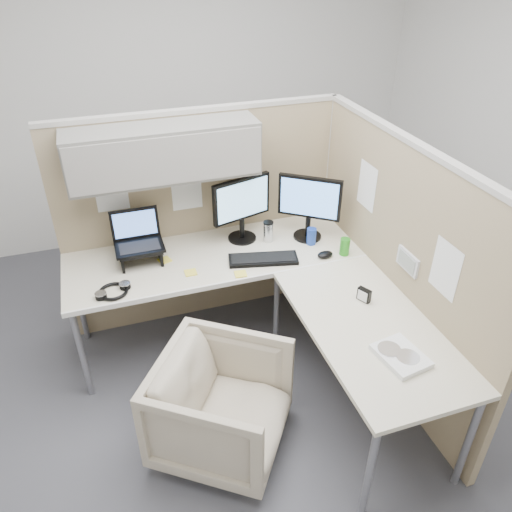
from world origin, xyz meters
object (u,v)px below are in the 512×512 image
object	(u,v)px
office_chair	(222,402)
keyboard	(263,259)
desk	(266,287)
monitor_left	(242,204)

from	to	relation	value
office_chair	keyboard	size ratio (longest dim) A/B	1.53
desk	office_chair	size ratio (longest dim) A/B	2.84
office_chair	monitor_left	bearing A→B (deg)	12.20
office_chair	monitor_left	size ratio (longest dim) A/B	1.51
keyboard	monitor_left	bearing A→B (deg)	111.52
desk	office_chair	distance (m)	0.76
monitor_left	keyboard	size ratio (longest dim) A/B	1.01
desk	keyboard	bearing A→B (deg)	75.03
keyboard	desk	bearing A→B (deg)	-92.09
office_chair	monitor_left	xyz separation A→B (m)	(0.46, 1.07, 0.65)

